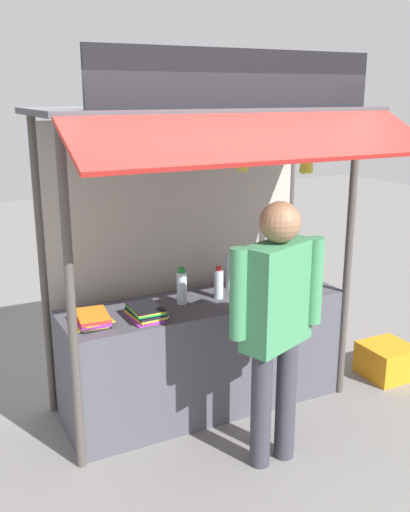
{
  "coord_description": "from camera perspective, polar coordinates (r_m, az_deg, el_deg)",
  "views": [
    {
      "loc": [
        -1.87,
        -3.64,
        2.38
      ],
      "look_at": [
        0.0,
        0.0,
        1.23
      ],
      "focal_mm": 40.6,
      "sensor_mm": 36.0,
      "label": 1
    }
  ],
  "objects": [
    {
      "name": "ground_plane",
      "position": [
        4.74,
        -0.0,
        -14.41
      ],
      "size": [
        20.0,
        20.0,
        0.0
      ],
      "primitive_type": "plane",
      "color": "slate"
    },
    {
      "name": "stall_counter",
      "position": [
        4.53,
        -0.0,
        -9.63
      ],
      "size": [
        2.17,
        0.64,
        0.88
      ],
      "primitive_type": "cube",
      "color": "#4C4C56",
      "rests_on": "ground"
    },
    {
      "name": "stall_structure",
      "position": [
        4.27,
        -0.74,
        5.19
      ],
      "size": [
        2.37,
        1.53,
        2.64
      ],
      "color": "#4C4742",
      "rests_on": "ground"
    },
    {
      "name": "water_bottle_center",
      "position": [
        4.38,
        1.36,
        -2.71
      ],
      "size": [
        0.07,
        0.07,
        0.25
      ],
      "color": "silver",
      "rests_on": "stall_counter"
    },
    {
      "name": "water_bottle_far_right",
      "position": [
        4.27,
        -2.31,
        -3.05
      ],
      "size": [
        0.08,
        0.08,
        0.28
      ],
      "color": "silver",
      "rests_on": "stall_counter"
    },
    {
      "name": "water_bottle_front_right",
      "position": [
        4.62,
        2.61,
        -1.34
      ],
      "size": [
        0.09,
        0.09,
        0.32
      ],
      "color": "silver",
      "rests_on": "stall_counter"
    },
    {
      "name": "water_bottle_back_right",
      "position": [
        4.8,
        7.46,
        -1.11
      ],
      "size": [
        0.07,
        0.07,
        0.27
      ],
      "color": "silver",
      "rests_on": "stall_counter"
    },
    {
      "name": "water_bottle_mid_right",
      "position": [
        4.95,
        8.51,
        -0.63
      ],
      "size": [
        0.07,
        0.07,
        0.27
      ],
      "color": "silver",
      "rests_on": "stall_counter"
    },
    {
      "name": "magazine_stack_mid_left",
      "position": [
        4.03,
        -5.87,
        -5.54
      ],
      "size": [
        0.23,
        0.31,
        0.09
      ],
      "color": "purple",
      "rests_on": "stall_counter"
    },
    {
      "name": "magazine_stack_left",
      "position": [
        4.0,
        -11.15,
        -6.09
      ],
      "size": [
        0.25,
        0.32,
        0.08
      ],
      "color": "black",
      "rests_on": "stall_counter"
    },
    {
      "name": "banana_bunch_inner_left",
      "position": [
        3.78,
        3.79,
        9.48
      ],
      "size": [
        0.09,
        0.09,
        0.27
      ],
      "color": "#332D23"
    },
    {
      "name": "banana_bunch_leftmost",
      "position": [
        4.06,
        9.96,
        9.07
      ],
      "size": [
        0.11,
        0.11,
        0.32
      ],
      "color": "#332D23"
    },
    {
      "name": "vendor_person",
      "position": [
        3.66,
        7.09,
        -5.51
      ],
      "size": [
        0.67,
        0.38,
        1.76
      ],
      "rotation": [
        0.0,
        0.0,
        3.51
      ],
      "color": "#383842",
      "rests_on": "ground"
    },
    {
      "name": "plastic_crate",
      "position": [
        5.35,
        17.48,
        -9.78
      ],
      "size": [
        0.41,
        0.41,
        0.28
      ],
      "primitive_type": "cube",
      "rotation": [
        0.0,
        0.0,
        -0.02
      ],
      "color": "orange",
      "rests_on": "ground"
    }
  ]
}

